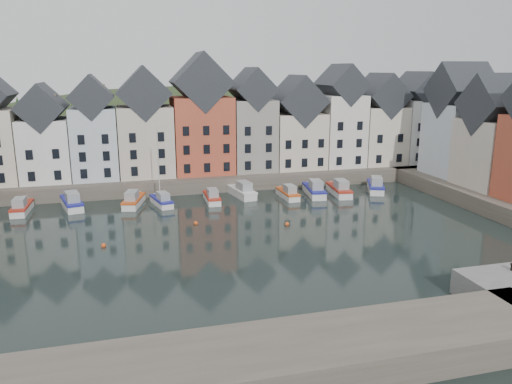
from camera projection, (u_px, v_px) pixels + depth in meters
name	position (u px, v px, depth m)	size (l,w,h in m)	color
ground	(246.00, 244.00, 50.60)	(260.00, 260.00, 0.00)	black
far_quay	(201.00, 175.00, 78.48)	(90.00, 16.00, 2.00)	#4E473B
near_wall	(165.00, 377.00, 27.22)	(50.00, 6.00, 2.00)	#4E473B
hillside	(185.00, 237.00, 107.43)	(153.60, 70.40, 64.00)	#242F17
far_terrace	(222.00, 126.00, 75.52)	(72.37, 8.16, 17.78)	beige
right_terrace	(499.00, 135.00, 65.04)	(8.30, 24.25, 16.36)	silver
mooring_buoys	(199.00, 230.00, 54.56)	(20.50, 5.50, 0.50)	#CC4C18
boat_a	(22.00, 208.00, 61.59)	(1.99, 5.88, 2.24)	silver
boat_b	(72.00, 203.00, 63.53)	(3.48, 6.81, 2.50)	silver
boat_c	(133.00, 201.00, 64.74)	(3.34, 6.33, 2.33)	silver
boat_d	(162.00, 200.00, 64.87)	(2.85, 5.64, 10.33)	silver
boat_e	(212.00, 197.00, 66.57)	(1.87, 5.59, 2.13)	silver
boat_f	(242.00, 191.00, 69.37)	(3.10, 6.77, 2.50)	silver
boat_g	(288.00, 193.00, 68.65)	(1.88, 5.61, 2.14)	silver
boat_h	(314.00, 190.00, 70.01)	(3.04, 6.92, 2.57)	silver
boat_i	(339.00, 190.00, 70.34)	(2.85, 6.83, 2.55)	silver
boat_j	(376.00, 186.00, 72.39)	(4.47, 6.80, 2.51)	silver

